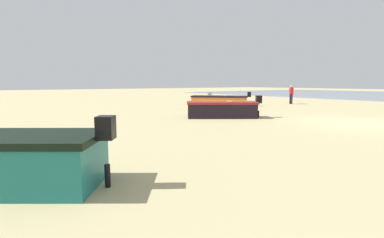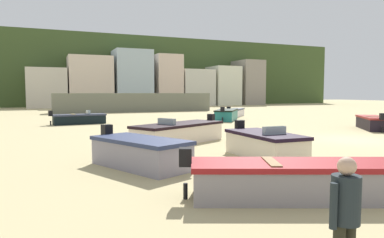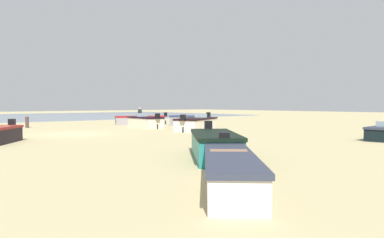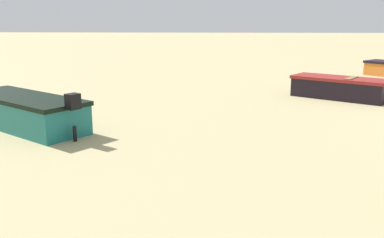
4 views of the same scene
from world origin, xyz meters
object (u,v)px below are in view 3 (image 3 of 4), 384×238
at_px(boat_grey_0, 190,121).
at_px(mooring_post_near_water, 27,122).
at_px(boat_teal_4, 214,145).
at_px(boat_cream_2, 145,122).
at_px(beach_walker_distant, 140,114).
at_px(boat_white_6, 230,170).
at_px(boat_grey_3, 140,120).
at_px(boat_cream_7, 197,124).

relative_size(boat_grey_0, mooring_post_near_water, 4.11).
height_order(boat_grey_0, boat_teal_4, same).
relative_size(boat_grey_0, boat_cream_2, 1.01).
xyz_separation_m(mooring_post_near_water, beach_walker_distant, (-11.60, -1.28, 0.49)).
height_order(boat_grey_0, beach_walker_distant, beach_walker_distant).
bearing_deg(boat_white_6, beach_walker_distant, -75.91).
distance_m(boat_cream_2, boat_teal_4, 17.51).
bearing_deg(boat_grey_0, boat_white_6, -150.96).
bearing_deg(mooring_post_near_water, boat_grey_0, 151.99).
relative_size(boat_grey_3, mooring_post_near_water, 5.35).
bearing_deg(boat_teal_4, beach_walker_distant, -79.01).
bearing_deg(boat_teal_4, boat_grey_0, -90.06).
height_order(boat_teal_4, mooring_post_near_water, boat_teal_4).
xyz_separation_m(boat_cream_2, beach_walker_distant, (-4.09, -7.64, 0.48)).
relative_size(boat_grey_0, boat_grey_3, 0.77).
distance_m(boat_cream_2, boat_grey_3, 5.03).
bearing_deg(boat_cream_2, boat_grey_0, -0.29).
distance_m(boat_white_6, boat_cream_7, 18.74).
xyz_separation_m(boat_grey_3, boat_white_6, (12.10, 24.11, -0.03)).
bearing_deg(boat_grey_3, boat_teal_4, 178.46).
bearing_deg(boat_white_6, boat_cream_2, -75.50).
bearing_deg(boat_teal_4, boat_cream_7, -91.16).
bearing_deg(boat_grey_3, boat_cream_2, 176.34).
xyz_separation_m(boat_grey_0, boat_teal_4, (11.68, 15.93, -0.00)).
bearing_deg(mooring_post_near_water, beach_walker_distant, -173.73).
bearing_deg(boat_cream_7, boat_grey_0, 117.97).
distance_m(boat_cream_7, mooring_post_near_water, 14.34).
bearing_deg(mooring_post_near_water, boat_cream_2, 139.76).
relative_size(boat_grey_3, boat_teal_4, 1.10).
relative_size(boat_grey_0, beach_walker_distant, 2.33).
distance_m(boat_grey_0, boat_grey_3, 5.18).
bearing_deg(boat_grey_0, beach_walker_distant, 69.62).
xyz_separation_m(boat_cream_2, boat_cream_7, (-1.56, 4.74, 0.00)).
height_order(boat_grey_3, boat_cream_7, boat_cream_7).
height_order(boat_teal_4, boat_cream_7, boat_teal_4).
height_order(mooring_post_near_water, beach_walker_distant, beach_walker_distant).
bearing_deg(boat_teal_4, boat_white_6, 88.12).
relative_size(boat_cream_7, mooring_post_near_water, 5.59).
xyz_separation_m(boat_grey_3, mooring_post_near_water, (9.76, -1.86, 0.03)).
height_order(boat_cream_2, beach_walker_distant, beach_walker_distant).
xyz_separation_m(boat_grey_0, boat_cream_7, (3.07, 4.65, 0.00)).
distance_m(boat_grey_3, boat_cream_7, 9.28).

